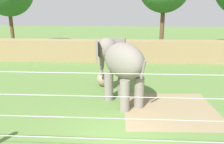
% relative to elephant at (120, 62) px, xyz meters
% --- Properties ---
extents(ground_plane, '(120.00, 120.00, 0.00)m').
position_rel_elephant_xyz_m(ground_plane, '(0.04, -3.69, -2.08)').
color(ground_plane, '#5B7F3D').
extents(dirt_patch, '(4.46, 4.35, 0.01)m').
position_rel_elephant_xyz_m(dirt_patch, '(2.40, -0.87, -2.07)').
color(dirt_patch, '#937F5B').
rests_on(dirt_patch, ground).
extents(embankment_wall, '(36.00, 1.80, 1.91)m').
position_rel_elephant_xyz_m(embankment_wall, '(0.04, 9.59, -1.12)').
color(embankment_wall, '#997F56').
rests_on(embankment_wall, ground).
extents(elephant, '(3.11, 3.79, 3.13)m').
position_rel_elephant_xyz_m(elephant, '(0.00, 0.00, 0.00)').
color(elephant, gray).
rests_on(elephant, ground).
extents(enrichment_ball, '(0.88, 0.88, 0.88)m').
position_rel_elephant_xyz_m(enrichment_ball, '(-1.05, 2.37, -1.64)').
color(enrichment_ball, gray).
rests_on(enrichment_ball, ground).
extents(cable_fence, '(11.58, 0.24, 3.39)m').
position_rel_elephant_xyz_m(cable_fence, '(0.04, -6.27, -0.37)').
color(cable_fence, brown).
rests_on(cable_fence, ground).
extents(feed_trough, '(1.37, 1.31, 0.44)m').
position_rel_elephant_xyz_m(feed_trough, '(0.13, 7.56, -1.86)').
color(feed_trough, gray).
rests_on(feed_trough, ground).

